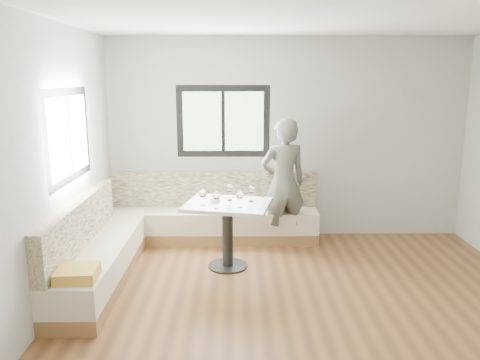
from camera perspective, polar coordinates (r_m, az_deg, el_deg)
name	(u,v)px	position (r m, az deg, el deg)	size (l,w,h in m)	color
room	(307,173)	(4.25, 8.17, 0.87)	(5.01, 5.01, 2.81)	brown
banquette	(168,232)	(6.04, -8.76, -6.26)	(2.90, 2.80, 0.95)	olive
table	(228,219)	(5.58, -1.53, -4.81)	(1.11, 0.94, 0.80)	black
person	(283,183)	(6.29, 5.29, -0.37)	(0.63, 0.41, 1.73)	#5B5C54
olive_ramekin	(215,200)	(5.58, -3.05, -2.43)	(0.11, 0.11, 0.05)	white
wine_glass_a	(203,194)	(5.40, -4.59, -1.71)	(0.09, 0.09, 0.20)	white
wine_glass_b	(216,196)	(5.29, -2.91, -1.98)	(0.09, 0.09, 0.20)	white
wine_glass_c	(240,195)	(5.32, -0.02, -1.88)	(0.09, 0.09, 0.20)	white
wine_glass_d	(230,189)	(5.61, -1.26, -1.13)	(0.09, 0.09, 0.20)	white
wine_glass_e	(251,190)	(5.56, 1.38, -1.27)	(0.09, 0.09, 0.20)	white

